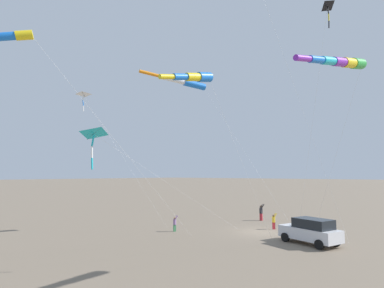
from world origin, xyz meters
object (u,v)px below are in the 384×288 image
parked_car (311,231)px  kite_delta_orange_high_right (84,95)px  kite_windsock_teal_far_right (184,82)px  person_child_green_jacket (175,223)px  kite_windsock_striped_overhead (2,37)px  kite_windsock_yellow_midlevel (342,62)px  cooler_box (316,235)px  person_adult_flyer (261,211)px  kite_delta_magenta_far_left (327,8)px  kite_delta_white_trailing (94,134)px  person_child_grey_jacket (274,220)px  kite_windsock_red_high_left (194,77)px

parked_car → kite_delta_orange_high_right: 24.61m
parked_car → kite_windsock_teal_far_right: kite_windsock_teal_far_right is taller
parked_car → person_child_green_jacket: (-2.87, 10.94, -0.19)m
kite_windsock_striped_overhead → kite_windsock_yellow_midlevel: bearing=-39.6°
cooler_box → person_adult_flyer: (5.64, 7.86, 0.77)m
kite_delta_magenta_far_left → kite_delta_white_trailing: bearing=126.7°
person_child_green_jacket → kite_delta_magenta_far_left: 20.04m
kite_delta_white_trailing → person_child_grey_jacket: bearing=-12.1°
kite_delta_orange_high_right → person_child_green_jacket: bearing=-67.5°
kite_windsock_yellow_midlevel → kite_windsock_teal_far_right: size_ratio=0.96×
kite_windsock_teal_far_right → kite_delta_magenta_far_left: bearing=-99.5°
kite_windsock_striped_overhead → kite_delta_magenta_far_left: size_ratio=1.11×
cooler_box → person_child_grey_jacket: size_ratio=0.43×
cooler_box → kite_delta_orange_high_right: bearing=114.7°
parked_car → person_child_green_jacket: 11.31m
person_child_grey_jacket → kite_windsock_red_high_left: (-11.87, -0.39, 10.65)m
kite_windsock_striped_overhead → kite_windsock_teal_far_right: (16.72, 4.40, 2.68)m
person_adult_flyer → kite_delta_white_trailing: 21.77m
cooler_box → kite_windsock_red_high_left: kite_windsock_red_high_left is taller
cooler_box → kite_windsock_yellow_midlevel: 14.31m
kite_windsock_yellow_midlevel → kite_windsock_red_high_left: bearing=103.6°
kite_windsock_striped_overhead → kite_delta_orange_high_right: bearing=49.4°
person_child_grey_jacket → kite_delta_magenta_far_left: (-8.16, -7.85, 14.27)m
kite_windsock_striped_overhead → person_child_grey_jacket: bearing=-4.1°
kite_delta_white_trailing → kite_windsock_yellow_midlevel: bearing=-61.3°
kite_windsock_teal_far_right → person_child_green_jacket: bearing=173.2°
parked_car → cooler_box: 2.54m
cooler_box → kite_windsock_teal_far_right: kite_windsock_teal_far_right is taller
kite_delta_white_trailing → kite_delta_magenta_far_left: 16.13m
parked_car → kite_windsock_red_high_left: (-7.92, 4.42, 10.49)m
person_child_grey_jacket → kite_delta_magenta_far_left: bearing=-136.1°
cooler_box → kite_windsock_red_high_left: (-10.31, 3.98, 11.24)m
kite_delta_white_trailing → kite_windsock_teal_far_right: kite_windsock_teal_far_right is taller
person_adult_flyer → kite_delta_magenta_far_left: kite_delta_magenta_far_left is taller
kite_windsock_red_high_left → kite_delta_orange_high_right: bearing=85.7°
cooler_box → parked_car: bearing=-169.6°
kite_windsock_striped_overhead → parked_car: bearing=-19.0°
kite_delta_orange_high_right → kite_windsock_teal_far_right: (4.84, -9.45, 0.58)m
parked_car → kite_windsock_striped_overhead: size_ratio=0.27×
kite_windsock_striped_overhead → kite_delta_magenta_far_left: (14.40, -9.45, 3.99)m
person_adult_flyer → kite_windsock_yellow_midlevel: (-13.88, -12.44, 9.99)m
cooler_box → kite_windsock_yellow_midlevel: bearing=-150.9°
kite_delta_magenta_far_left → kite_windsock_red_high_left: kite_delta_magenta_far_left is taller
parked_car → person_child_grey_jacket: (3.95, 4.82, -0.16)m
kite_windsock_red_high_left → kite_windsock_teal_far_right: size_ratio=0.85×
kite_windsock_striped_overhead → kite_delta_magenta_far_left: bearing=-33.3°
person_adult_flyer → kite_delta_magenta_far_left: bearing=-137.2°
kite_windsock_red_high_left → person_child_grey_jacket: bearing=1.9°
person_adult_flyer → kite_windsock_striped_overhead: size_ratio=0.11×
parked_car → kite_delta_magenta_far_left: kite_delta_magenta_far_left is taller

